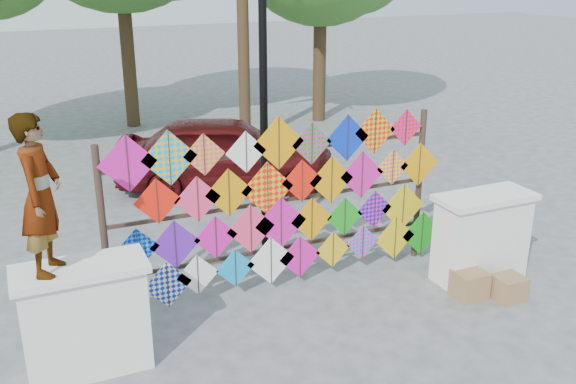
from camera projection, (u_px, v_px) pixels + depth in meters
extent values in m
plane|color=gray|center=(302.00, 310.00, 8.39)|extent=(80.00, 80.00, 0.00)
cube|color=white|center=(86.00, 322.00, 6.98)|extent=(1.30, 0.55, 1.20)
cube|color=white|center=(79.00, 269.00, 6.77)|extent=(1.40, 0.65, 0.08)
cube|color=white|center=(481.00, 240.00, 9.05)|extent=(1.30, 0.55, 1.20)
cube|color=white|center=(486.00, 197.00, 8.83)|extent=(1.40, 0.65, 0.08)
cylinder|color=#33241C|center=(104.00, 236.00, 7.81)|extent=(0.09, 0.09, 2.30)
cylinder|color=#33241C|center=(419.00, 185.00, 9.57)|extent=(0.09, 0.09, 2.30)
cube|color=#33241C|center=(278.00, 248.00, 8.89)|extent=(4.60, 0.04, 0.04)
cube|color=#33241C|center=(277.00, 201.00, 8.66)|extent=(4.60, 0.04, 0.04)
cube|color=#33241C|center=(277.00, 151.00, 8.42)|extent=(4.60, 0.04, 0.04)
cube|color=#DE1499|center=(128.00, 164.00, 7.59)|extent=(0.72, 0.01, 0.72)
cube|color=#33241C|center=(128.00, 164.00, 7.58)|extent=(0.01, 0.01, 0.71)
cube|color=gold|center=(169.00, 158.00, 7.78)|extent=(0.71, 0.01, 0.71)
cube|color=#33241C|center=(170.00, 158.00, 7.77)|extent=(0.01, 0.01, 0.69)
cube|color=gold|center=(204.00, 155.00, 7.95)|extent=(0.55, 0.01, 0.55)
cube|color=#33241C|center=(204.00, 155.00, 7.94)|extent=(0.01, 0.01, 0.54)
cube|color=white|center=(246.00, 152.00, 8.17)|extent=(0.55, 0.01, 0.55)
cube|color=#33241C|center=(246.00, 152.00, 8.16)|extent=(0.01, 0.01, 0.55)
cube|color=orange|center=(279.00, 143.00, 8.32)|extent=(0.72, 0.01, 0.72)
cube|color=#33241C|center=(279.00, 144.00, 8.31)|extent=(0.01, 0.01, 0.71)
cube|color=#DE1499|center=(312.00, 144.00, 8.53)|extent=(0.59, 0.01, 0.59)
cube|color=#33241C|center=(312.00, 144.00, 8.52)|extent=(0.01, 0.01, 0.58)
cube|color=#092CCB|center=(348.00, 138.00, 8.73)|extent=(0.65, 0.01, 0.65)
cube|color=#33241C|center=(348.00, 138.00, 8.72)|extent=(0.01, 0.01, 0.64)
cube|color=#FF1C0B|center=(375.00, 131.00, 8.88)|extent=(0.65, 0.01, 0.65)
cube|color=#33241C|center=(376.00, 132.00, 8.87)|extent=(0.01, 0.01, 0.63)
cube|color=#FF1C0B|center=(406.00, 127.00, 9.07)|extent=(0.53, 0.01, 0.53)
cube|color=#33241C|center=(406.00, 128.00, 9.06)|extent=(0.01, 0.01, 0.52)
cube|color=#FF1C0B|center=(157.00, 201.00, 7.85)|extent=(0.59, 0.01, 0.59)
cube|color=#33241C|center=(158.00, 202.00, 7.83)|extent=(0.01, 0.01, 0.58)
cube|color=#FF376B|center=(198.00, 199.00, 8.06)|extent=(0.61, 0.01, 0.61)
cube|color=#33241C|center=(198.00, 200.00, 8.05)|extent=(0.01, 0.01, 0.60)
cube|color=orange|center=(229.00, 193.00, 8.21)|extent=(0.65, 0.01, 0.65)
cube|color=#33241C|center=(229.00, 193.00, 8.20)|extent=(0.01, 0.01, 0.64)
cube|color=gold|center=(267.00, 189.00, 8.42)|extent=(0.74, 0.01, 0.74)
cube|color=#33241C|center=(268.00, 189.00, 8.41)|extent=(0.01, 0.01, 0.73)
cube|color=#FF1C0B|center=(302.00, 181.00, 8.60)|extent=(0.60, 0.01, 0.60)
cube|color=#33241C|center=(302.00, 181.00, 8.59)|extent=(0.01, 0.01, 0.59)
cube|color=orange|center=(331.00, 180.00, 8.79)|extent=(0.67, 0.01, 0.67)
cube|color=#33241C|center=(332.00, 180.00, 8.78)|extent=(0.01, 0.01, 0.66)
cube|color=#DE1499|center=(362.00, 175.00, 8.97)|extent=(0.69, 0.01, 0.69)
cube|color=#33241C|center=(362.00, 175.00, 8.95)|extent=(0.01, 0.01, 0.68)
cube|color=#FFEE0A|center=(392.00, 167.00, 9.14)|extent=(0.53, 0.01, 0.53)
cube|color=#33241C|center=(393.00, 168.00, 9.13)|extent=(0.01, 0.01, 0.52)
cube|color=orange|center=(419.00, 164.00, 9.32)|extent=(0.66, 0.01, 0.66)
cube|color=#33241C|center=(420.00, 165.00, 9.31)|extent=(0.01, 0.01, 0.65)
cube|color=#0D94DE|center=(138.00, 249.00, 7.89)|extent=(0.55, 0.01, 0.55)
cube|color=#33241C|center=(138.00, 249.00, 7.88)|extent=(0.01, 0.01, 0.54)
cube|color=#6319BC|center=(175.00, 244.00, 8.08)|extent=(0.66, 0.01, 0.66)
cube|color=#33241C|center=(176.00, 245.00, 8.07)|extent=(0.01, 0.01, 0.65)
cube|color=#DE1499|center=(216.00, 237.00, 8.28)|extent=(0.59, 0.01, 0.59)
cube|color=#33241C|center=(216.00, 238.00, 8.27)|extent=(0.01, 0.01, 0.58)
cube|color=#FF376B|center=(251.00, 229.00, 8.46)|extent=(0.68, 0.01, 0.68)
cube|color=#33241C|center=(251.00, 229.00, 8.45)|extent=(0.01, 0.01, 0.67)
cube|color=#DE1499|center=(281.00, 223.00, 8.62)|extent=(0.75, 0.01, 0.75)
cube|color=#33241C|center=(281.00, 223.00, 8.61)|extent=(0.01, 0.01, 0.74)
cube|color=orange|center=(312.00, 220.00, 8.81)|extent=(0.63, 0.01, 0.63)
cube|color=#33241C|center=(312.00, 220.00, 8.80)|extent=(0.01, 0.01, 0.62)
cube|color=#129819|center=(345.00, 217.00, 9.02)|extent=(0.57, 0.01, 0.57)
cube|color=#33241C|center=(345.00, 217.00, 9.01)|extent=(0.01, 0.01, 0.56)
cube|color=#0811C2|center=(374.00, 209.00, 9.19)|extent=(0.57, 0.01, 0.57)
cube|color=#33241C|center=(375.00, 210.00, 9.18)|extent=(0.01, 0.01, 0.56)
cube|color=gold|center=(403.00, 207.00, 9.39)|extent=(0.72, 0.01, 0.72)
cube|color=#33241C|center=(403.00, 207.00, 9.38)|extent=(0.01, 0.01, 0.71)
cube|color=#092CCB|center=(168.00, 285.00, 8.17)|extent=(0.64, 0.01, 0.64)
cube|color=#33241C|center=(168.00, 285.00, 8.16)|extent=(0.01, 0.01, 0.63)
cube|color=white|center=(198.00, 275.00, 8.30)|extent=(0.57, 0.01, 0.57)
cube|color=#33241C|center=(198.00, 275.00, 8.29)|extent=(0.01, 0.01, 0.56)
cube|color=#0D94DE|center=(235.00, 268.00, 8.50)|extent=(0.55, 0.01, 0.55)
cube|color=#33241C|center=(236.00, 268.00, 8.49)|extent=(0.01, 0.01, 0.54)
cube|color=white|center=(271.00, 261.00, 8.70)|extent=(0.70, 0.01, 0.70)
cube|color=#33241C|center=(271.00, 261.00, 8.69)|extent=(0.01, 0.01, 0.69)
cube|color=#DE1499|center=(300.00, 257.00, 8.87)|extent=(0.63, 0.01, 0.63)
cube|color=#33241C|center=(300.00, 257.00, 8.86)|extent=(0.01, 0.01, 0.62)
cube|color=gold|center=(333.00, 250.00, 9.06)|extent=(0.54, 0.01, 0.54)
cube|color=#33241C|center=(333.00, 250.00, 9.05)|extent=(0.01, 0.01, 0.53)
cube|color=#0D94DE|center=(363.00, 242.00, 9.24)|extent=(0.53, 0.01, 0.53)
cube|color=#33241C|center=(363.00, 243.00, 9.23)|extent=(0.01, 0.01, 0.52)
cube|color=gold|center=(395.00, 238.00, 9.46)|extent=(0.67, 0.01, 0.67)
cube|color=#33241C|center=(395.00, 238.00, 9.45)|extent=(0.01, 0.01, 0.66)
cube|color=#129819|center=(422.00, 233.00, 9.65)|extent=(0.70, 0.01, 0.70)
cube|color=#33241C|center=(422.00, 234.00, 9.64)|extent=(0.01, 0.01, 0.69)
cylinder|color=#48371E|center=(128.00, 50.00, 17.15)|extent=(0.36, 0.36, 4.12)
cylinder|color=#48371E|center=(320.00, 57.00, 17.87)|extent=(0.36, 0.36, 3.58)
cylinder|color=#48371E|center=(243.00, 31.00, 15.18)|extent=(0.28, 0.28, 5.50)
imported|color=#99999E|center=(40.00, 195.00, 6.36)|extent=(0.60, 0.72, 1.67)
imported|color=#4C0D0F|center=(227.00, 153.00, 12.69)|extent=(4.62, 3.10, 1.46)
cylinder|color=black|center=(264.00, 119.00, 9.51)|extent=(0.12, 0.12, 4.20)
cube|color=olive|center=(469.00, 284.00, 8.67)|extent=(0.42, 0.37, 0.37)
cube|color=olive|center=(509.00, 288.00, 8.62)|extent=(0.39, 0.36, 0.33)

